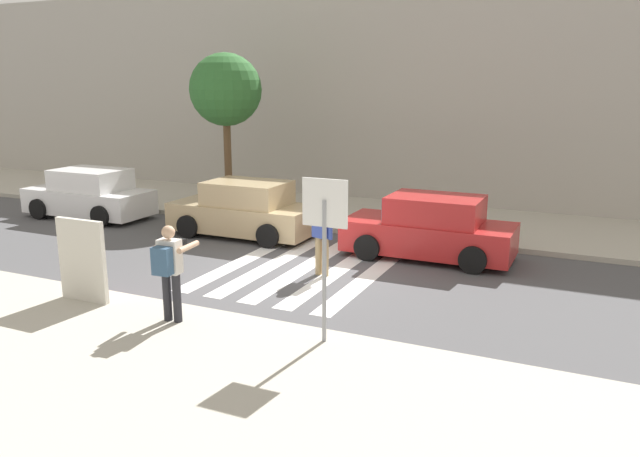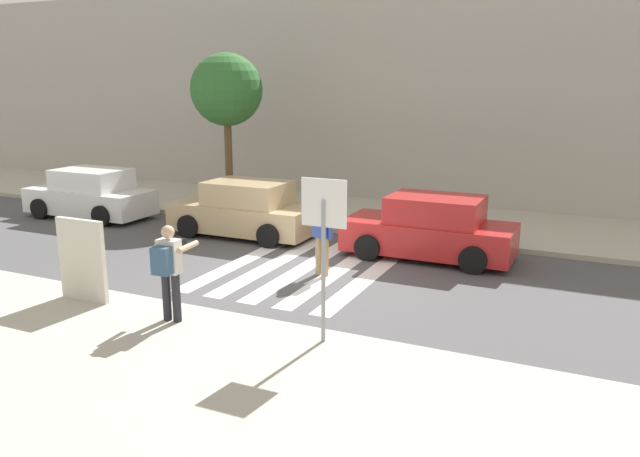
% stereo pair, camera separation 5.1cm
% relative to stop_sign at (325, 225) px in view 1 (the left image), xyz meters
% --- Properties ---
extents(ground_plane, '(120.00, 120.00, 0.00)m').
position_rel_stop_sign_xyz_m(ground_plane, '(-2.27, 3.66, -2.09)').
color(ground_plane, '#4C4C4F').
extents(sidewalk_near, '(60.00, 6.00, 0.14)m').
position_rel_stop_sign_xyz_m(sidewalk_near, '(-2.27, -2.54, -2.02)').
color(sidewalk_near, '#B2AD9E').
rests_on(sidewalk_near, ground).
extents(sidewalk_far, '(60.00, 4.80, 0.14)m').
position_rel_stop_sign_xyz_m(sidewalk_far, '(-2.27, 9.66, -2.02)').
color(sidewalk_far, '#B2AD9E').
rests_on(sidewalk_far, ground).
extents(building_facade_far, '(56.00, 4.00, 7.56)m').
position_rel_stop_sign_xyz_m(building_facade_far, '(-2.27, 14.06, 1.69)').
color(building_facade_far, '#ADA89E').
rests_on(building_facade_far, ground).
extents(crosswalk_stripe_0, '(0.44, 5.20, 0.01)m').
position_rel_stop_sign_xyz_m(crosswalk_stripe_0, '(-3.87, 3.86, -2.08)').
color(crosswalk_stripe_0, silver).
rests_on(crosswalk_stripe_0, ground).
extents(crosswalk_stripe_1, '(0.44, 5.20, 0.01)m').
position_rel_stop_sign_xyz_m(crosswalk_stripe_1, '(-3.07, 3.86, -2.08)').
color(crosswalk_stripe_1, silver).
rests_on(crosswalk_stripe_1, ground).
extents(crosswalk_stripe_2, '(0.44, 5.20, 0.01)m').
position_rel_stop_sign_xyz_m(crosswalk_stripe_2, '(-2.27, 3.86, -2.08)').
color(crosswalk_stripe_2, silver).
rests_on(crosswalk_stripe_2, ground).
extents(crosswalk_stripe_3, '(0.44, 5.20, 0.01)m').
position_rel_stop_sign_xyz_m(crosswalk_stripe_3, '(-1.47, 3.86, -2.08)').
color(crosswalk_stripe_3, silver).
rests_on(crosswalk_stripe_3, ground).
extents(crosswalk_stripe_4, '(0.44, 5.20, 0.01)m').
position_rel_stop_sign_xyz_m(crosswalk_stripe_4, '(-0.67, 3.86, -2.08)').
color(crosswalk_stripe_4, silver).
rests_on(crosswalk_stripe_4, ground).
extents(stop_sign, '(0.76, 0.08, 2.67)m').
position_rel_stop_sign_xyz_m(stop_sign, '(0.00, 0.00, 0.00)').
color(stop_sign, gray).
rests_on(stop_sign, sidewalk_near).
extents(photographer_with_backpack, '(0.63, 0.87, 1.72)m').
position_rel_stop_sign_xyz_m(photographer_with_backpack, '(-2.78, -0.36, -0.92)').
color(photographer_with_backpack, '#232328').
rests_on(photographer_with_backpack, sidewalk_near).
extents(pedestrian_crossing, '(0.56, 0.34, 1.72)m').
position_rel_stop_sign_xyz_m(pedestrian_crossing, '(-1.67, 3.55, -1.11)').
color(pedestrian_crossing, tan).
rests_on(pedestrian_crossing, ground).
extents(parked_car_white, '(4.10, 1.92, 1.55)m').
position_rel_stop_sign_xyz_m(parked_car_white, '(-10.85, 5.96, -1.36)').
color(parked_car_white, white).
rests_on(parked_car_white, ground).
extents(parked_car_tan, '(4.10, 1.92, 1.55)m').
position_rel_stop_sign_xyz_m(parked_car_tan, '(-5.14, 5.96, -1.36)').
color(parked_car_tan, tan).
rests_on(parked_car_tan, ground).
extents(parked_car_red, '(4.10, 1.92, 1.55)m').
position_rel_stop_sign_xyz_m(parked_car_red, '(0.14, 5.96, -1.36)').
color(parked_car_red, red).
rests_on(parked_car_red, ground).
extents(street_tree_west, '(2.30, 2.30, 4.98)m').
position_rel_stop_sign_xyz_m(street_tree_west, '(-7.32, 8.55, 1.85)').
color(street_tree_west, brown).
rests_on(street_tree_west, sidewalk_far).
extents(advertising_board, '(1.10, 0.11, 1.60)m').
position_rel_stop_sign_xyz_m(advertising_board, '(-4.97, -0.18, -1.15)').
color(advertising_board, beige).
rests_on(advertising_board, sidewalk_near).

